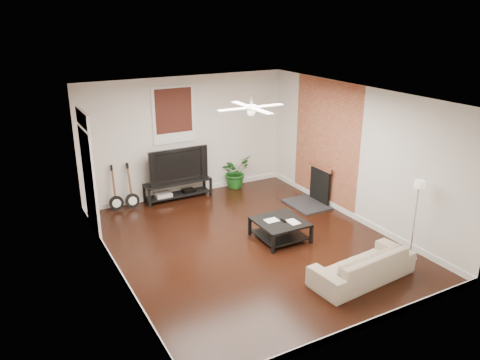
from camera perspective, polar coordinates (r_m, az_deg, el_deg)
The scene contains 14 objects.
room at distance 8.54m, azimuth 1.29°, elevation 0.78°, with size 5.01×6.01×2.81m.
brick_accent at distance 10.69m, azimuth 10.25°, elevation 4.38°, with size 0.02×2.20×2.80m, color #AA4E36.
fireplace at distance 10.80m, azimuth 8.75°, elevation -0.62°, with size 0.80×1.10×0.92m, color black.
window_back at distance 10.88m, azimuth -7.97°, elevation 7.75°, with size 1.00×0.06×1.30m, color #3B1910.
door_left at distance 9.50m, azimuth -17.64°, elevation 0.85°, with size 0.08×1.00×2.50m, color white.
tv_stand at distance 11.17m, azimuth -7.46°, elevation -1.17°, with size 1.57×0.42×0.44m, color black.
tv at distance 10.99m, azimuth -7.64°, elevation 1.90°, with size 1.41×0.18×0.81m, color black.
coffee_table at distance 9.20m, azimuth 4.82°, elevation -5.99°, with size 0.91×0.91×0.38m, color black.
sofa at distance 8.09m, azimuth 14.48°, elevation -9.83°, with size 1.82×0.71×0.53m, color #C1AC91.
floor_lamp at distance 8.77m, azimuth 20.25°, elevation -4.61°, with size 0.24×0.24×1.49m, color silver, non-canonical shape.
potted_plant at distance 11.74m, azimuth -0.58°, elevation 1.02°, with size 0.73×0.63×0.81m, color #19591A.
guitar_left at distance 10.65m, azimuth -14.79°, elevation -1.05°, with size 0.32×0.22×1.03m, color black, non-canonical shape.
guitar_right at distance 10.70m, azimuth -12.94°, elevation -0.79°, with size 0.32×0.22×1.03m, color black, non-canonical shape.
ceiling_fan at distance 8.23m, azimuth 1.35°, elevation 8.71°, with size 1.24×1.24×0.32m, color white, non-canonical shape.
Camera 1 is at (-4.04, -7.00, 4.17)m, focal length 35.50 mm.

